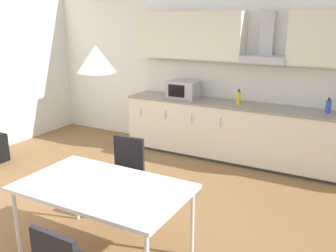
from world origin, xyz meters
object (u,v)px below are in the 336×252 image
Objects in this scene: pendant_lamp at (96,59)px; microwave at (183,89)px; bottle_yellow at (239,98)px; bottle_blue at (328,107)px; chair_far_left at (125,167)px; dining_table at (103,190)px.

microwave is at bearing 103.05° from pendant_lamp.
bottle_yellow is (0.95, -0.03, -0.04)m from microwave.
bottle_blue is at bearing 1.26° from microwave.
bottle_blue is 2.94m from chair_far_left.
pendant_lamp is at bearing -76.95° from microwave.
dining_table is at bearing -67.26° from chair_far_left.
bottle_blue is 0.25× the size of chair_far_left.
microwave is 2.23× the size of bottle_blue.
bottle_blue is 0.67× the size of pendant_lamp.
chair_far_left is at bearing -80.93° from microwave.
bottle_yellow is 0.73× the size of pendant_lamp.
pendant_lamp is (-1.51, -3.07, 0.86)m from bottle_blue.
bottle_blue is 3.44m from dining_table.
pendant_lamp is (-0.25, -2.99, 0.85)m from bottle_yellow.
microwave reaches higher than dining_table.
bottle_blue is at bearing 3.50° from bottle_yellow.
bottle_yellow is 1.26m from bottle_blue.
chair_far_left is at bearing 112.74° from pendant_lamp.
bottle_yellow reaches higher than dining_table.
microwave is at bearing 103.05° from dining_table.
microwave is 2.22m from bottle_blue.
bottle_blue reaches higher than chair_far_left.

